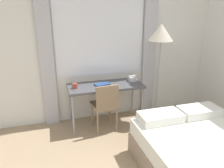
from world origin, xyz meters
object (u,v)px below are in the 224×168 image
at_px(book, 102,84).
at_px(desk, 105,88).
at_px(desk_chair, 105,104).
at_px(standing_lamp, 161,36).
at_px(telephone, 132,79).
at_px(mug, 75,86).

bearing_deg(book, desk, -10.11).
relative_size(desk_chair, book, 2.97).
relative_size(standing_lamp, telephone, 13.19).
bearing_deg(telephone, book, -174.34).
height_order(book, mug, mug).
relative_size(desk_chair, telephone, 6.37).
xyz_separation_m(desk, desk_chair, (-0.07, -0.23, -0.19)).
bearing_deg(standing_lamp, book, 174.32).
xyz_separation_m(standing_lamp, book, (-1.01, 0.10, -0.80)).
height_order(telephone, book, telephone).
bearing_deg(desk_chair, mug, 150.67).
height_order(desk, desk_chair, desk_chair).
distance_m(desk, telephone, 0.53).
distance_m(telephone, mug, 1.05).
height_order(desk_chair, standing_lamp, standing_lamp).
bearing_deg(desk_chair, telephone, 21.52).
xyz_separation_m(desk_chair, book, (0.01, 0.24, 0.27)).
bearing_deg(telephone, mug, -175.50).
xyz_separation_m(standing_lamp, mug, (-1.49, 0.08, -0.77)).
bearing_deg(desk, telephone, 7.29).
bearing_deg(mug, standing_lamp, -2.88).
distance_m(desk_chair, mug, 0.59).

